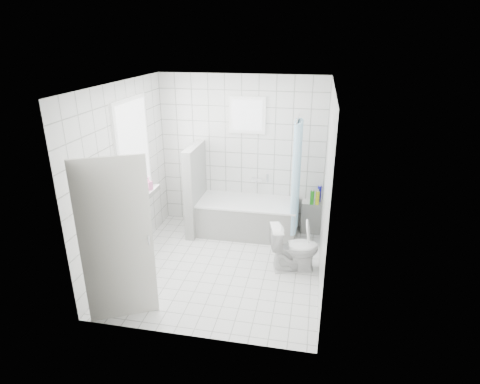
# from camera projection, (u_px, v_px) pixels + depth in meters

# --- Properties ---
(ground) EXTENTS (3.00, 3.00, 0.00)m
(ground) POSITION_uv_depth(u_px,v_px,m) (222.00, 266.00, 5.90)
(ground) COLOR white
(ground) RESTS_ON ground
(ceiling) EXTENTS (3.00, 3.00, 0.00)m
(ceiling) POSITION_uv_depth(u_px,v_px,m) (219.00, 84.00, 4.94)
(ceiling) COLOR white
(ceiling) RESTS_ON ground
(wall_back) EXTENTS (2.80, 0.02, 2.60)m
(wall_back) POSITION_uv_depth(u_px,v_px,m) (242.00, 153.00, 6.79)
(wall_back) COLOR white
(wall_back) RESTS_ON ground
(wall_front) EXTENTS (2.80, 0.02, 2.60)m
(wall_front) POSITION_uv_depth(u_px,v_px,m) (186.00, 234.00, 4.05)
(wall_front) COLOR white
(wall_front) RESTS_ON ground
(wall_left) EXTENTS (0.02, 3.00, 2.60)m
(wall_left) POSITION_uv_depth(u_px,v_px,m) (125.00, 177.00, 5.67)
(wall_left) COLOR white
(wall_left) RESTS_ON ground
(wall_right) EXTENTS (0.02, 3.00, 2.60)m
(wall_right) POSITION_uv_depth(u_px,v_px,m) (326.00, 190.00, 5.17)
(wall_right) COLOR white
(wall_right) RESTS_ON ground
(window_left) EXTENTS (0.01, 0.90, 1.40)m
(window_left) POSITION_uv_depth(u_px,v_px,m) (135.00, 151.00, 5.83)
(window_left) COLOR white
(window_left) RESTS_ON wall_left
(window_back) EXTENTS (0.50, 0.01, 0.50)m
(window_back) POSITION_uv_depth(u_px,v_px,m) (247.00, 115.00, 6.49)
(window_back) COLOR white
(window_back) RESTS_ON wall_back
(window_sill) EXTENTS (0.18, 1.02, 0.08)m
(window_sill) POSITION_uv_depth(u_px,v_px,m) (142.00, 198.00, 6.09)
(window_sill) COLOR white
(window_sill) RESTS_ON wall_left
(door) EXTENTS (0.73, 0.40, 2.00)m
(door) POSITION_uv_depth(u_px,v_px,m) (117.00, 242.00, 4.51)
(door) COLOR silver
(door) RESTS_ON ground
(bathtub) EXTENTS (1.64, 0.77, 0.58)m
(bathtub) POSITION_uv_depth(u_px,v_px,m) (248.00, 217.00, 6.79)
(bathtub) COLOR white
(bathtub) RESTS_ON ground
(partition_wall) EXTENTS (0.15, 0.85, 1.50)m
(partition_wall) POSITION_uv_depth(u_px,v_px,m) (195.00, 189.00, 6.73)
(partition_wall) COLOR white
(partition_wall) RESTS_ON ground
(tiled_ledge) EXTENTS (0.40, 0.24, 0.55)m
(tiled_ledge) POSITION_uv_depth(u_px,v_px,m) (313.00, 217.00, 6.83)
(tiled_ledge) COLOR white
(tiled_ledge) RESTS_ON ground
(toilet) EXTENTS (0.76, 0.55, 0.70)m
(toilet) POSITION_uv_depth(u_px,v_px,m) (294.00, 248.00, 5.69)
(toilet) COLOR white
(toilet) RESTS_ON ground
(curtain_rod) EXTENTS (0.02, 0.80, 0.02)m
(curtain_rod) POSITION_uv_depth(u_px,v_px,m) (298.00, 119.00, 6.00)
(curtain_rod) COLOR silver
(curtain_rod) RESTS_ON wall_back
(shower_curtain) EXTENTS (0.14, 0.48, 1.78)m
(shower_curtain) POSITION_uv_depth(u_px,v_px,m) (294.00, 178.00, 6.21)
(shower_curtain) COLOR #449ECA
(shower_curtain) RESTS_ON curtain_rod
(tub_faucet) EXTENTS (0.18, 0.06, 0.06)m
(tub_faucet) POSITION_uv_depth(u_px,v_px,m) (257.00, 180.00, 6.87)
(tub_faucet) COLOR silver
(tub_faucet) RESTS_ON wall_back
(sill_bottles) EXTENTS (0.14, 0.52, 0.28)m
(sill_bottles) POSITION_uv_depth(u_px,v_px,m) (144.00, 186.00, 6.09)
(sill_bottles) COLOR white
(sill_bottles) RESTS_ON window_sill
(ledge_bottles) EXTENTS (0.18, 0.20, 0.28)m
(ledge_bottles) POSITION_uv_depth(u_px,v_px,m) (316.00, 196.00, 6.63)
(ledge_bottles) COLOR #1B17B9
(ledge_bottles) RESTS_ON tiled_ledge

